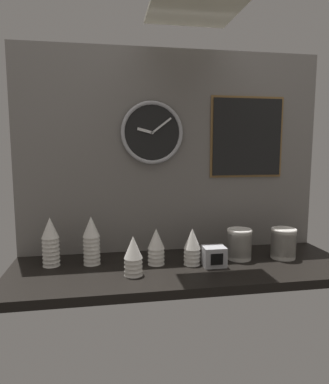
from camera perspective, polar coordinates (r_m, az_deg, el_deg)
ground_plane at (r=1.66m, az=3.02°, el=-12.65°), size 1.60×0.56×0.04m
wall_tiled_back at (r=1.82m, az=1.29°, el=6.65°), size 1.60×0.03×1.05m
cup_stack_center_right at (r=1.64m, az=4.60°, el=-8.99°), size 0.08×0.08×0.17m
cup_stack_center_left at (r=1.51m, az=-5.23°, el=-10.53°), size 0.08×0.08×0.17m
cup_stack_far_left at (r=1.69m, az=-18.46°, el=-7.86°), size 0.08×0.08×0.23m
cup_stack_left at (r=1.66m, az=-12.08°, el=-7.89°), size 0.08×0.08×0.23m
cup_stack_center at (r=1.63m, az=-1.41°, el=-9.03°), size 0.08×0.08×0.17m
bowl_stack_far_right at (r=1.83m, az=19.20°, el=-7.96°), size 0.12×0.12×0.15m
bowl_stack_right at (r=1.75m, az=12.35°, el=-8.35°), size 0.12×0.12×0.15m
wall_clock at (r=1.77m, az=-2.08°, el=9.84°), size 0.32×0.03×0.32m
menu_board at (r=1.92m, az=13.59°, el=8.87°), size 0.41×0.01×0.43m
napkin_dispenser at (r=1.64m, az=8.25°, el=-10.57°), size 0.10×0.09×0.09m
ceiling_light_panel at (r=1.68m, az=5.10°, el=28.21°), size 0.40×0.40×0.02m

